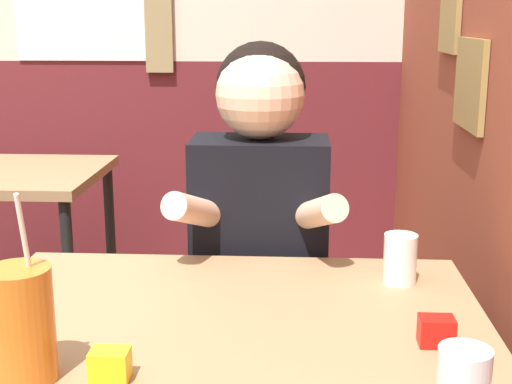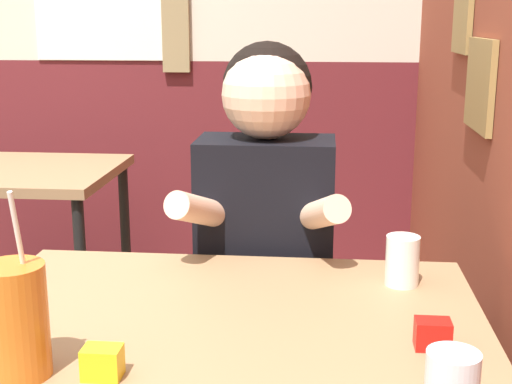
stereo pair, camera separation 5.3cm
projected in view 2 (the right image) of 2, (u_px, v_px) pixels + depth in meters
The scene contains 8 objects.
back_wall at pixel (132, 2), 3.16m from camera, with size 5.51×0.09×2.70m.
main_table at pixel (221, 360), 1.32m from camera, with size 0.98×0.78×0.74m.
background_table at pixel (8, 192), 2.68m from camera, with size 0.81×0.63×0.74m.
person_seated at pixel (266, 267), 1.83m from camera, with size 0.42×0.41×1.23m.
cocktail_pitcher at pixel (15, 321), 1.10m from camera, with size 0.10×0.10×0.30m.
glass_center at pixel (402, 261), 1.49m from camera, with size 0.07×0.07×0.11m.
condiment_ketchup at pixel (433, 334), 1.20m from camera, with size 0.06×0.04×0.05m.
condiment_mustard at pixel (102, 362), 1.11m from camera, with size 0.06×0.04×0.05m.
Camera 2 is at (0.85, -0.87, 1.29)m, focal length 50.00 mm.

